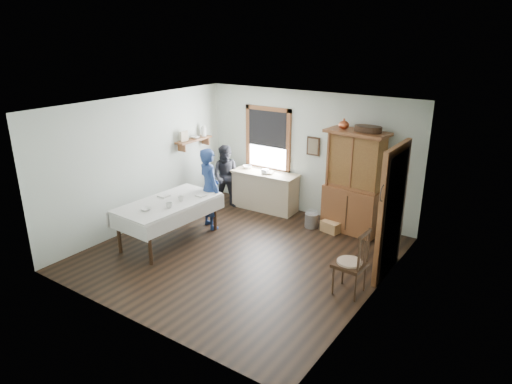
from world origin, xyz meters
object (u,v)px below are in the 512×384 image
work_counter (265,191)px  woman_blue (210,191)px  wicker_basket (331,227)px  figure_dark (227,179)px  spindle_chair (350,261)px  dining_table (169,221)px  china_hutch (354,182)px  pail (312,220)px

work_counter → woman_blue: bearing=-106.5°
wicker_basket → figure_dark: bearing=-178.4°
work_counter → figure_dark: 0.91m
woman_blue → figure_dark: (-0.42, 1.12, -0.10)m
woman_blue → spindle_chair: bearing=-167.5°
dining_table → wicker_basket: (2.41, 2.15, -0.29)m
wicker_basket → woman_blue: 2.58m
work_counter → dining_table: 2.53m
dining_table → figure_dark: bearing=95.6°
work_counter → dining_table: bearing=-105.9°
china_hutch → wicker_basket: 1.01m
spindle_chair → pail: bearing=134.3°
dining_table → spindle_chair: bearing=3.4°
china_hutch → woman_blue: size_ratio=1.33×
pail → china_hutch: bearing=22.2°
woman_blue → china_hutch: bearing=-124.5°
china_hutch → spindle_chair: bearing=-62.7°
spindle_chair → figure_dark: figure_dark is taller
work_counter → spindle_chair: bearing=-38.8°
pail → wicker_basket: bearing=2.2°
woman_blue → figure_dark: woman_blue is taller
work_counter → figure_dark: (-0.80, -0.37, 0.24)m
work_counter → wicker_basket: 1.87m
pail → wicker_basket: 0.45m
woman_blue → figure_dark: bearing=-44.5°
china_hutch → figure_dark: (-2.91, -0.36, -0.36)m
pail → woman_blue: size_ratio=0.19×
dining_table → figure_dark: 2.11m
work_counter → china_hutch: 2.19m
work_counter → pail: size_ratio=5.06×
china_hutch → pail: (-0.74, -0.30, -0.89)m
work_counter → china_hutch: (2.11, -0.02, 0.60)m
figure_dark → dining_table: bearing=-109.5°
work_counter → woman_blue: (-0.38, -1.49, 0.34)m
figure_dark → china_hutch: bearing=-18.1°
china_hutch → figure_dark: 2.95m
dining_table → china_hutch: bearing=42.0°
figure_dark → work_counter: bearing=0.1°
china_hutch → pail: china_hutch is taller
figure_dark → pail: bearing=-23.6°
work_counter → spindle_chair: size_ratio=1.41×
work_counter → figure_dark: bearing=-157.2°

